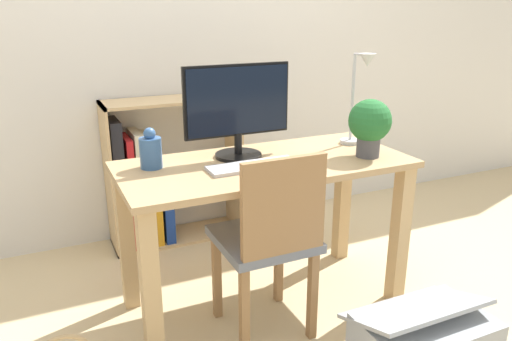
% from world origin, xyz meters
% --- Properties ---
extents(ground_plane, '(10.00, 10.00, 0.00)m').
position_xyz_m(ground_plane, '(0.00, 0.00, 0.00)').
color(ground_plane, '#CCB284').
extents(wall_back, '(8.00, 0.05, 2.60)m').
position_xyz_m(wall_back, '(0.00, 1.06, 1.30)').
color(wall_back, silver).
rests_on(wall_back, ground_plane).
extents(desk, '(1.33, 0.60, 0.74)m').
position_xyz_m(desk, '(0.00, 0.00, 0.59)').
color(desk, tan).
rests_on(desk, ground_plane).
extents(monitor, '(0.51, 0.22, 0.43)m').
position_xyz_m(monitor, '(-0.08, 0.12, 0.98)').
color(monitor, black).
rests_on(monitor, desk).
extents(keyboard, '(0.41, 0.13, 0.02)m').
position_xyz_m(keyboard, '(-0.09, -0.06, 0.74)').
color(keyboard, '#B2B2B7').
rests_on(keyboard, desk).
extents(vase, '(0.10, 0.10, 0.18)m').
position_xyz_m(vase, '(-0.49, 0.13, 0.81)').
color(vase, '#33598C').
rests_on(vase, desk).
extents(desk_lamp, '(0.10, 0.19, 0.46)m').
position_xyz_m(desk_lamp, '(0.53, 0.05, 1.02)').
color(desk_lamp, '#B7B7BC').
rests_on(desk_lamp, desk).
extents(potted_plant, '(0.20, 0.20, 0.27)m').
position_xyz_m(potted_plant, '(0.47, -0.13, 0.89)').
color(potted_plant, '#4C4C51').
rests_on(potted_plant, desk).
extents(chair, '(0.40, 0.40, 0.87)m').
position_xyz_m(chair, '(-0.09, -0.24, 0.48)').
color(chair, slate).
rests_on(chair, ground_plane).
extents(bookshelf, '(0.81, 0.28, 0.89)m').
position_xyz_m(bookshelf, '(-0.33, 0.89, 0.38)').
color(bookshelf, tan).
rests_on(bookshelf, ground_plane).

